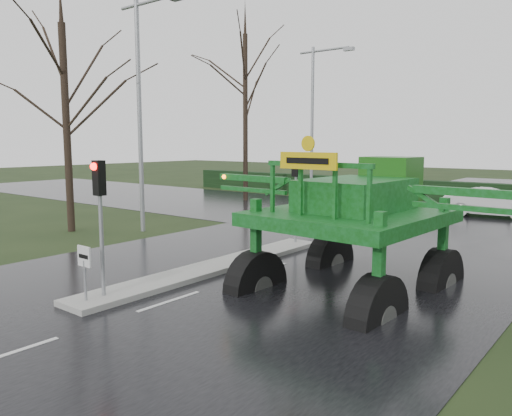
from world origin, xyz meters
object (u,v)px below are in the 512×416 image
Objects in this scene: traffic_signal_mid at (296,179)px; crop_sprayer at (262,199)px; street_light_left_far at (316,110)px; street_light_left_near at (143,94)px; keep_left_sign at (84,264)px; traffic_signal_near at (100,199)px; white_sedan at (490,217)px.

crop_sprayer is (2.22, -4.92, -0.16)m from traffic_signal_mid.
traffic_signal_mid is at bearing -61.14° from street_light_left_far.
traffic_signal_mid is at bearing 12.21° from street_light_left_near.
traffic_signal_near is at bearing 90.00° from keep_left_sign.
crop_sprayer is at bearing 58.21° from traffic_signal_near.
traffic_signal_near is at bearing 162.99° from white_sedan.
street_light_left_far is (0.00, 14.00, 0.00)m from street_light_left_near.
keep_left_sign is at bearing -115.44° from crop_sprayer.
crop_sprayer reaches higher than keep_left_sign.
street_light_left_near is 14.00m from street_light_left_far.
traffic_signal_mid is at bearing 156.21° from white_sedan.
street_light_left_far is at bearing 108.17° from traffic_signal_near.
white_sedan is (3.93, 21.09, -2.59)m from traffic_signal_near.
traffic_signal_near is at bearing -118.65° from crop_sprayer.
street_light_left_near is 1.09× the size of crop_sprayer.
street_light_left_near is (-6.89, -1.49, 3.40)m from traffic_signal_mid.
street_light_left_far is at bearing 83.98° from white_sedan.
keep_left_sign is 0.38× the size of traffic_signal_mid.
crop_sprayer is at bearing 167.95° from white_sedan.
street_light_left_near is 18.75m from white_sedan.
traffic_signal_near is 0.35× the size of street_light_left_far.
street_light_left_far reaches higher than keep_left_sign.
street_light_left_far reaches higher than white_sedan.
street_light_left_far is 1.09× the size of crop_sprayer.
traffic_signal_near is at bearing -45.47° from street_light_left_near.
traffic_signal_near and traffic_signal_mid have the same top height.
traffic_signal_near reaches higher than keep_left_sign.
street_light_left_near reaches higher than keep_left_sign.
street_light_left_near is at bearing 136.00° from white_sedan.
crop_sprayer is at bearing -65.77° from traffic_signal_mid.
street_light_left_far reaches higher than crop_sprayer.
white_sedan is (1.72, 17.51, -2.43)m from crop_sprayer.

